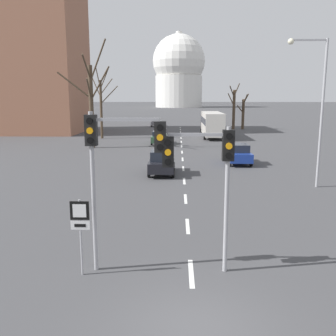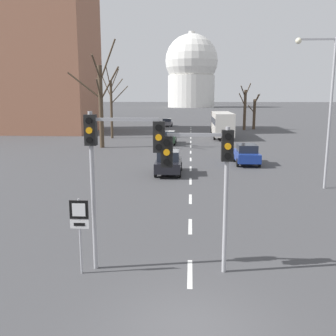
% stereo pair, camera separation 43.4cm
% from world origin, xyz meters
% --- Properties ---
extents(ground_plane, '(800.00, 800.00, 0.00)m').
position_xyz_m(ground_plane, '(0.00, 0.00, 0.00)').
color(ground_plane, '#424244').
extents(lane_stripe_0, '(0.16, 2.00, 0.01)m').
position_xyz_m(lane_stripe_0, '(0.00, 2.99, 0.00)').
color(lane_stripe_0, silver).
rests_on(lane_stripe_0, ground_plane).
extents(lane_stripe_1, '(0.16, 2.00, 0.01)m').
position_xyz_m(lane_stripe_1, '(0.00, 7.49, 0.00)').
color(lane_stripe_1, silver).
rests_on(lane_stripe_1, ground_plane).
extents(lane_stripe_2, '(0.16, 2.00, 0.01)m').
position_xyz_m(lane_stripe_2, '(0.00, 11.99, 0.00)').
color(lane_stripe_2, silver).
rests_on(lane_stripe_2, ground_plane).
extents(lane_stripe_3, '(0.16, 2.00, 0.01)m').
position_xyz_m(lane_stripe_3, '(0.00, 16.49, 0.00)').
color(lane_stripe_3, silver).
rests_on(lane_stripe_3, ground_plane).
extents(lane_stripe_4, '(0.16, 2.00, 0.01)m').
position_xyz_m(lane_stripe_4, '(0.00, 20.99, 0.00)').
color(lane_stripe_4, silver).
rests_on(lane_stripe_4, ground_plane).
extents(lane_stripe_5, '(0.16, 2.00, 0.01)m').
position_xyz_m(lane_stripe_5, '(0.00, 25.49, 0.00)').
color(lane_stripe_5, silver).
rests_on(lane_stripe_5, ground_plane).
extents(lane_stripe_6, '(0.16, 2.00, 0.01)m').
position_xyz_m(lane_stripe_6, '(0.00, 29.99, 0.00)').
color(lane_stripe_6, silver).
rests_on(lane_stripe_6, ground_plane).
extents(lane_stripe_7, '(0.16, 2.00, 0.01)m').
position_xyz_m(lane_stripe_7, '(0.00, 34.49, 0.00)').
color(lane_stripe_7, silver).
rests_on(lane_stripe_7, ground_plane).
extents(lane_stripe_8, '(0.16, 2.00, 0.01)m').
position_xyz_m(lane_stripe_8, '(0.00, 38.99, 0.00)').
color(lane_stripe_8, silver).
rests_on(lane_stripe_8, ground_plane).
extents(lane_stripe_9, '(0.16, 2.00, 0.01)m').
position_xyz_m(lane_stripe_9, '(0.00, 43.49, 0.00)').
color(lane_stripe_9, silver).
rests_on(lane_stripe_9, ground_plane).
extents(lane_stripe_10, '(0.16, 2.00, 0.01)m').
position_xyz_m(lane_stripe_10, '(0.00, 47.99, 0.00)').
color(lane_stripe_10, silver).
rests_on(lane_stripe_10, ground_plane).
extents(lane_stripe_11, '(0.16, 2.00, 0.01)m').
position_xyz_m(lane_stripe_11, '(0.00, 52.49, 0.00)').
color(lane_stripe_11, silver).
rests_on(lane_stripe_11, ground_plane).
extents(lane_stripe_12, '(0.16, 2.00, 0.01)m').
position_xyz_m(lane_stripe_12, '(0.00, 56.99, 0.00)').
color(lane_stripe_12, silver).
rests_on(lane_stripe_12, ground_plane).
extents(lane_stripe_13, '(0.16, 2.00, 0.01)m').
position_xyz_m(lane_stripe_13, '(0.00, 61.49, 0.00)').
color(lane_stripe_13, silver).
rests_on(lane_stripe_13, ground_plane).
extents(traffic_signal_near_left, '(2.50, 0.34, 5.20)m').
position_xyz_m(traffic_signal_near_left, '(-2.40, 3.18, 3.96)').
color(traffic_signal_near_left, '#9E9EA3').
rests_on(traffic_signal_near_left, ground_plane).
extents(traffic_signal_centre_tall, '(2.22, 0.34, 4.75)m').
position_xyz_m(traffic_signal_centre_tall, '(0.44, 3.18, 3.60)').
color(traffic_signal_centre_tall, '#9E9EA3').
rests_on(traffic_signal_centre_tall, ground_plane).
extents(route_sign_post, '(0.60, 0.08, 2.50)m').
position_xyz_m(route_sign_post, '(-3.51, 2.79, 1.71)').
color(route_sign_post, '#9E9EA3').
rests_on(route_sign_post, ground_plane).
extents(street_lamp_right, '(2.41, 0.36, 9.04)m').
position_xyz_m(street_lamp_right, '(7.96, 15.02, 5.51)').
color(street_lamp_right, '#9E9EA3').
rests_on(street_lamp_right, ground_plane).
extents(sedan_near_left, '(1.92, 4.03, 1.72)m').
position_xyz_m(sedan_near_left, '(4.71, 23.26, 0.87)').
color(sedan_near_left, navy).
rests_on(sedan_near_left, ground_plane).
extents(sedan_near_right, '(1.83, 4.38, 1.57)m').
position_xyz_m(sedan_near_right, '(-2.70, 36.76, 0.80)').
color(sedan_near_right, '#2D4C33').
rests_on(sedan_near_right, ground_plane).
extents(sedan_mid_centre, '(1.90, 4.05, 1.77)m').
position_xyz_m(sedan_mid_centre, '(-1.63, 18.81, 0.88)').
color(sedan_mid_centre, black).
rests_on(sedan_mid_centre, ground_plane).
extents(sedan_far_left, '(1.97, 4.04, 1.51)m').
position_xyz_m(sedan_far_left, '(-4.58, 64.06, 0.78)').
color(sedan_far_left, slate).
rests_on(sedan_far_left, ground_plane).
extents(city_bus, '(2.66, 10.80, 3.48)m').
position_xyz_m(city_bus, '(4.35, 44.70, 2.05)').
color(city_bus, beige).
rests_on(city_bus, ground_plane).
extents(bare_tree_left_near, '(3.93, 3.27, 9.49)m').
position_xyz_m(bare_tree_left_near, '(-10.80, 42.71, 4.58)').
color(bare_tree_left_near, '#473828').
rests_on(bare_tree_left_near, ground_plane).
extents(bare_tree_right_near, '(1.86, 3.91, 7.87)m').
position_xyz_m(bare_tree_right_near, '(9.13, 56.81, 3.72)').
color(bare_tree_right_near, '#473828').
rests_on(bare_tree_right_near, ground_plane).
extents(bare_tree_left_far, '(5.96, 3.42, 11.59)m').
position_xyz_m(bare_tree_left_far, '(-9.95, 32.87, 5.21)').
color(bare_tree_left_far, '#473828').
rests_on(bare_tree_left_far, ground_plane).
extents(bare_tree_right_far, '(1.78, 3.30, 6.18)m').
position_xyz_m(bare_tree_right_far, '(11.01, 58.17, 2.97)').
color(bare_tree_right_far, '#473828').
rests_on(bare_tree_right_far, ground_plane).
extents(capitol_dome, '(27.72, 27.72, 39.16)m').
position_xyz_m(capitol_dome, '(0.00, 197.13, 19.07)').
color(capitol_dome, silver).
rests_on(capitol_dome, ground_plane).
extents(apartment_block_left, '(18.00, 14.00, 27.42)m').
position_xyz_m(apartment_block_left, '(-24.80, 51.84, 13.71)').
color(apartment_block_left, '#9E664C').
rests_on(apartment_block_left, ground_plane).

